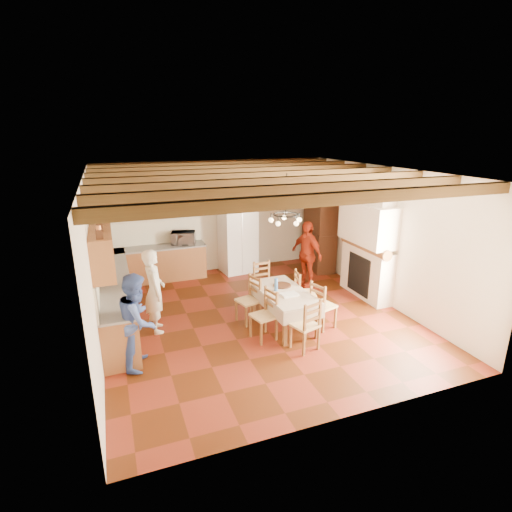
{
  "coord_description": "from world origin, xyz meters",
  "views": [
    {
      "loc": [
        -2.66,
        -7.05,
        3.74
      ],
      "look_at": [
        0.1,
        0.3,
        1.25
      ],
      "focal_mm": 28.0,
      "sensor_mm": 36.0,
      "label": 1
    }
  ],
  "objects": [
    {
      "name": "fridge_vase",
      "position": [
        0.67,
        2.91,
        1.96
      ],
      "size": [
        0.35,
        0.35,
        0.29
      ],
      "primitive_type": "imported",
      "rotation": [
        0.0,
        0.0,
        0.32
      ],
      "color": "#341E0E",
      "rests_on": "refrigerator"
    },
    {
      "name": "person_woman_blue",
      "position": [
        -2.4,
        -0.93,
        0.8
      ],
      "size": [
        0.81,
        0.92,
        1.6
      ],
      "primitive_type": "imported",
      "rotation": [
        0.0,
        0.0,
        1.28
      ],
      "color": "#3D559E",
      "rests_on": "floor"
    },
    {
      "name": "chair_left_near",
      "position": [
        -0.19,
        -0.85,
        0.48
      ],
      "size": [
        0.48,
        0.5,
        0.96
      ],
      "primitive_type": null,
      "rotation": [
        0.0,
        0.0,
        -1.35
      ],
      "color": "brown",
      "rests_on": "floor"
    },
    {
      "name": "wall_front",
      "position": [
        0.0,
        -3.26,
        1.5
      ],
      "size": [
        6.0,
        0.02,
        3.0
      ],
      "primitive_type": "cube",
      "color": "beige",
      "rests_on": "ground"
    },
    {
      "name": "lower_cabinets_back",
      "position": [
        -1.55,
        2.95,
        0.43
      ],
      "size": [
        2.3,
        0.6,
        0.86
      ],
      "primitive_type": "cube",
      "color": "brown",
      "rests_on": "ground"
    },
    {
      "name": "backsplash_left",
      "position": [
        -2.98,
        1.05,
        1.2
      ],
      "size": [
        0.03,
        4.3,
        0.6
      ],
      "primitive_type": "cube",
      "color": "white",
      "rests_on": "ground"
    },
    {
      "name": "microwave",
      "position": [
        -0.91,
        2.95,
        1.07
      ],
      "size": [
        0.68,
        0.55,
        0.33
      ],
      "primitive_type": "imported",
      "rotation": [
        0.0,
        0.0,
        -0.27
      ],
      "color": "silver",
      "rests_on": "countertop_back"
    },
    {
      "name": "floor",
      "position": [
        0.0,
        0.0,
        -0.01
      ],
      "size": [
        6.0,
        6.5,
        0.02
      ],
      "primitive_type": "cube",
      "color": "#4A1E09",
      "rests_on": "ground"
    },
    {
      "name": "refrigerator",
      "position": [
        0.55,
        2.91,
        0.91
      ],
      "size": [
        0.98,
        0.83,
        1.81
      ],
      "primitive_type": "cube",
      "rotation": [
        0.0,
        0.0,
        0.1
      ],
      "color": "white",
      "rests_on": "floor"
    },
    {
      "name": "wall_back",
      "position": [
        0.0,
        3.26,
        1.5
      ],
      "size": [
        6.0,
        0.02,
        3.0
      ],
      "primitive_type": "cube",
      "color": "beige",
      "rests_on": "ground"
    },
    {
      "name": "chair_left_far",
      "position": [
        -0.22,
        -0.1,
        0.48
      ],
      "size": [
        0.49,
        0.51,
        0.96
      ],
      "primitive_type": null,
      "rotation": [
        0.0,
        0.0,
        -1.31
      ],
      "color": "brown",
      "rests_on": "floor"
    },
    {
      "name": "ceiling",
      "position": [
        0.0,
        0.0,
        3.01
      ],
      "size": [
        6.0,
        6.5,
        0.02
      ],
      "primitive_type": "cube",
      "color": "silver",
      "rests_on": "ground"
    },
    {
      "name": "countertop_left",
      "position": [
        -2.7,
        1.05,
        0.88
      ],
      "size": [
        0.62,
        4.3,
        0.04
      ],
      "primitive_type": "cube",
      "color": "slate",
      "rests_on": "lower_cabinets_left"
    },
    {
      "name": "person_man",
      "position": [
        -2.0,
        0.19,
        0.82
      ],
      "size": [
        0.4,
        0.6,
        1.64
      ],
      "primitive_type": "imported",
      "rotation": [
        0.0,
        0.0,
        1.58
      ],
      "color": "silver",
      "rests_on": "floor"
    },
    {
      "name": "hutch",
      "position": [
        2.75,
        2.37,
        1.21
      ],
      "size": [
        0.73,
        1.4,
        2.42
      ],
      "primitive_type": null,
      "rotation": [
        0.0,
        0.0,
        -0.13
      ],
      "color": "#341E0E",
      "rests_on": "floor"
    },
    {
      "name": "dining_table",
      "position": [
        0.4,
        -0.47,
        0.64
      ],
      "size": [
        0.9,
        1.67,
        0.72
      ],
      "rotation": [
        0.0,
        0.0,
        0.04
      ],
      "color": "beige",
      "rests_on": "floor"
    },
    {
      "name": "wall_picture",
      "position": [
        1.55,
        3.23,
        1.85
      ],
      "size": [
        0.34,
        0.03,
        0.42
      ],
      "primitive_type": "cube",
      "color": "black",
      "rests_on": "ground"
    },
    {
      "name": "countertop_back",
      "position": [
        -1.55,
        2.95,
        0.88
      ],
      "size": [
        2.34,
        0.62,
        0.04
      ],
      "primitive_type": "cube",
      "color": "slate",
      "rests_on": "lower_cabinets_back"
    },
    {
      "name": "chair_end_near",
      "position": [
        0.37,
        -1.44,
        0.48
      ],
      "size": [
        0.52,
        0.5,
        0.96
      ],
      "primitive_type": null,
      "rotation": [
        0.0,
        0.0,
        3.43
      ],
      "color": "brown",
      "rests_on": "floor"
    },
    {
      "name": "wall_right",
      "position": [
        3.01,
        0.0,
        1.5
      ],
      "size": [
        0.02,
        6.5,
        3.0
      ],
      "primitive_type": "cube",
      "color": "beige",
      "rests_on": "ground"
    },
    {
      "name": "backsplash_back",
      "position": [
        -1.55,
        3.23,
        1.2
      ],
      "size": [
        2.3,
        0.03,
        0.6
      ],
      "primitive_type": "cube",
      "color": "white",
      "rests_on": "ground"
    },
    {
      "name": "chair_end_far",
      "position": [
        0.42,
        0.6,
        0.48
      ],
      "size": [
        0.44,
        0.42,
        0.96
      ],
      "primitive_type": null,
      "rotation": [
        0.0,
        0.0,
        0.06
      ],
      "color": "brown",
      "rests_on": "floor"
    },
    {
      "name": "fireplace",
      "position": [
        2.72,
        0.2,
        1.4
      ],
      "size": [
        0.56,
        1.6,
        2.8
      ],
      "primitive_type": null,
      "color": "beige",
      "rests_on": "ground"
    },
    {
      "name": "chair_right_far",
      "position": [
        1.03,
        -0.16,
        0.48
      ],
      "size": [
        0.48,
        0.5,
        0.96
      ],
      "primitive_type": null,
      "rotation": [
        0.0,
        0.0,
        1.36
      ],
      "color": "brown",
      "rests_on": "floor"
    },
    {
      "name": "chandelier",
      "position": [
        0.4,
        -0.47,
        2.25
      ],
      "size": [
        0.47,
        0.47,
        0.03
      ],
      "primitive_type": "torus",
      "color": "black",
      "rests_on": "ground"
    },
    {
      "name": "wall_left",
      "position": [
        -3.01,
        0.0,
        1.5
      ],
      "size": [
        0.02,
        6.5,
        3.0
      ],
      "primitive_type": "cube",
      "color": "beige",
      "rests_on": "ground"
    },
    {
      "name": "chair_right_near",
      "position": [
        1.08,
        -0.83,
        0.48
      ],
      "size": [
        0.5,
        0.52,
        0.96
      ],
      "primitive_type": null,
      "rotation": [
        0.0,
        0.0,
        1.86
      ],
      "color": "brown",
      "rests_on": "floor"
    },
    {
      "name": "ceiling_beams",
      "position": [
        0.0,
        0.0,
        2.91
      ],
      "size": [
        6.0,
        6.3,
        0.16
      ],
      "primitive_type": null,
      "color": "#3B2611",
      "rests_on": "ground"
    },
    {
      "name": "upper_cabinets",
      "position": [
        -2.83,
        1.05,
        1.85
      ],
      "size": [
        0.35,
        4.2,
        0.7
      ],
      "primitive_type": "cube",
      "color": "brown",
      "rests_on": "ground"
    },
    {
      "name": "lower_cabinets_left",
      "position": [
        -2.7,
        1.05,
        0.43
      ],
      "size": [
        0.6,
        4.3,
        0.86
      ],
      "primitive_type": "cube",
      "color": "brown",
      "rests_on": "ground"
    },
    {
      "name": "person_woman_red",
      "position": [
        1.79,
        1.27,
        0.82
      ],
      "size": [
        0.67,
        1.04,
        1.65
      ],
      "primitive_type": "imported",
      "rotation": [
        0.0,
        0.0,
        -1.27
      ],
      "color": "#9D2711",
      "rests_on": "floor"
    }
  ]
}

